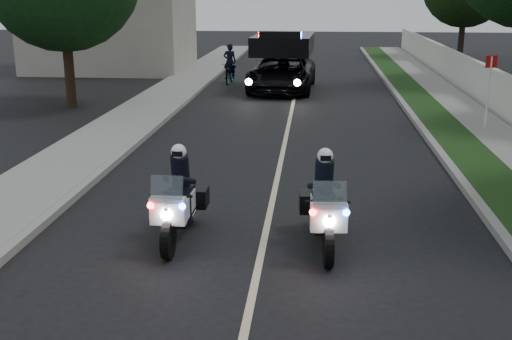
{
  "coord_description": "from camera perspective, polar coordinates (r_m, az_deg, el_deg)",
  "views": [
    {
      "loc": [
        0.81,
        -7.11,
        4.17
      ],
      "look_at": [
        -0.22,
        3.88,
        1.0
      ],
      "focal_mm": 44.15,
      "sensor_mm": 36.0,
      "label": 1
    }
  ],
  "objects": [
    {
      "name": "sidewalk_left",
      "position": [
        18.59,
        -13.65,
        2.84
      ],
      "size": [
        2.0,
        60.0,
        0.16
      ],
      "primitive_type": "cube",
      "color": "gray",
      "rests_on": "ground"
    },
    {
      "name": "lane_marking",
      "position": [
        17.63,
        2.59,
        2.33
      ],
      "size": [
        0.12,
        50.0,
        0.01
      ],
      "primitive_type": "cube",
      "color": "#BFB78C",
      "rests_on": "ground"
    },
    {
      "name": "sign_post",
      "position": [
        20.46,
        19.98,
        3.29
      ],
      "size": [
        0.45,
        0.45,
        2.38
      ],
      "primitive_type": null,
      "rotation": [
        0.0,
        0.0,
        0.25
      ],
      "color": "#A70B1A",
      "rests_on": "ground"
    },
    {
      "name": "curb_right",
      "position": [
        17.9,
        15.83,
        2.18
      ],
      "size": [
        0.2,
        60.0,
        0.15
      ],
      "primitive_type": "cube",
      "color": "gray",
      "rests_on": "ground"
    },
    {
      "name": "curb_left",
      "position": [
        18.26,
        -10.38,
        2.8
      ],
      "size": [
        0.2,
        60.0,
        0.15
      ],
      "primitive_type": "cube",
      "color": "gray",
      "rests_on": "ground"
    },
    {
      "name": "grass_verge",
      "position": [
        18.04,
        18.02,
        2.11
      ],
      "size": [
        1.2,
        60.0,
        0.16
      ],
      "primitive_type": "cube",
      "color": "#193814",
      "rests_on": "ground"
    },
    {
      "name": "police_moto_right",
      "position": [
        10.79,
        6.11,
        -6.8
      ],
      "size": [
        0.83,
        2.01,
        1.67
      ],
      "primitive_type": null,
      "rotation": [
        0.0,
        0.0,
        0.07
      ],
      "color": "silver",
      "rests_on": "ground"
    },
    {
      "name": "bicycle",
      "position": [
        29.44,
        -2.37,
        7.86
      ],
      "size": [
        0.67,
        1.83,
        0.95
      ],
      "primitive_type": "imported",
      "rotation": [
        0.0,
        0.0,
        -0.02
      ],
      "color": "black",
      "rests_on": "ground"
    },
    {
      "name": "police_suv",
      "position": [
        27.28,
        2.37,
        7.21
      ],
      "size": [
        2.87,
        5.75,
        2.74
      ],
      "primitive_type": "imported",
      "rotation": [
        0.0,
        0.0,
        -0.05
      ],
      "color": "black",
      "rests_on": "ground"
    },
    {
      "name": "ground",
      "position": [
        8.28,
        -0.99,
        -14.22
      ],
      "size": [
        120.0,
        120.0,
        0.0
      ],
      "primitive_type": "plane",
      "color": "black",
      "rests_on": "ground"
    },
    {
      "name": "tree_left_near",
      "position": [
        24.38,
        -16.31,
        5.53
      ],
      "size": [
        6.46,
        6.46,
        9.3
      ],
      "primitive_type": null,
      "rotation": [
        0.0,
        0.0,
        0.17
      ],
      "color": "#123713",
      "rests_on": "ground"
    },
    {
      "name": "building_far",
      "position": [
        34.83,
        -13.14,
        14.51
      ],
      "size": [
        8.0,
        6.0,
        7.0
      ],
      "primitive_type": "cube",
      "color": "#A8A396",
      "rests_on": "ground"
    },
    {
      "name": "police_moto_left",
      "position": [
        11.09,
        -6.91,
        -6.18
      ],
      "size": [
        0.69,
        1.96,
        1.66
      ],
      "primitive_type": null,
      "rotation": [
        0.0,
        0.0,
        -0.0
      ],
      "color": "silver",
      "rests_on": "ground"
    },
    {
      "name": "tree_right_e",
      "position": [
        41.85,
        17.95,
        9.53
      ],
      "size": [
        6.97,
        6.97,
        8.86
      ],
      "primitive_type": null,
      "rotation": [
        0.0,
        0.0,
        -0.4
      ],
      "color": "black",
      "rests_on": "ground"
    },
    {
      "name": "sidewalk_right",
      "position": [
        18.37,
        21.97,
        1.97
      ],
      "size": [
        1.4,
        60.0,
        0.16
      ],
      "primitive_type": "cube",
      "color": "gray",
      "rests_on": "ground"
    },
    {
      "name": "cyclist",
      "position": [
        29.44,
        -2.37,
        7.86
      ],
      "size": [
        0.61,
        0.43,
        1.61
      ],
      "primitive_type": "imported",
      "rotation": [
        0.0,
        0.0,
        3.23
      ],
      "color": "black",
      "rests_on": "ground"
    },
    {
      "name": "tree_left_far",
      "position": [
        37.86,
        -10.13,
        9.45
      ],
      "size": [
        7.56,
        7.56,
        9.63
      ],
      "primitive_type": null,
      "rotation": [
        0.0,
        0.0,
        0.4
      ],
      "color": "black",
      "rests_on": "ground"
    }
  ]
}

